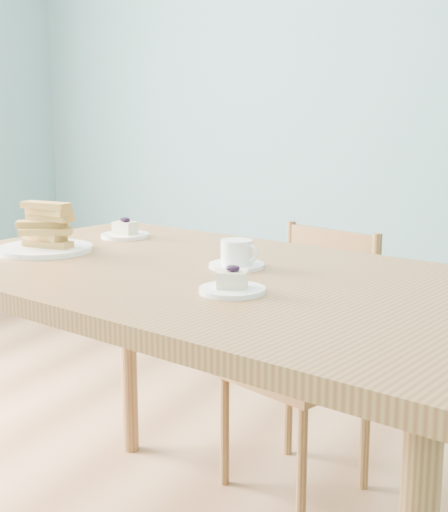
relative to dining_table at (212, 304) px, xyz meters
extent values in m
cube|color=#6B97A1|center=(-0.03, 2.50, 0.62)|extent=(5.00, 0.01, 2.70)
cube|color=olive|center=(0.00, 0.00, 0.06)|extent=(1.67, 1.18, 0.04)
cylinder|color=olive|center=(-0.59, 0.51, -0.35)|extent=(0.06, 0.06, 0.77)
cube|color=olive|center=(0.02, 0.53, -0.34)|extent=(0.48, 0.47, 0.04)
cylinder|color=olive|center=(-0.19, 0.45, -0.55)|extent=(0.03, 0.03, 0.37)
cylinder|color=olive|center=(0.11, 0.33, -0.55)|extent=(0.03, 0.03, 0.37)
cylinder|color=olive|center=(-0.08, 0.73, -0.55)|extent=(0.03, 0.03, 0.37)
cylinder|color=olive|center=(0.22, 0.62, -0.55)|extent=(0.03, 0.03, 0.37)
cylinder|color=olive|center=(-0.09, 0.74, -0.11)|extent=(0.03, 0.03, 0.42)
cylinder|color=olive|center=(0.23, 0.62, -0.11)|extent=(0.03, 0.03, 0.42)
cube|color=olive|center=(0.07, 0.68, 0.01)|extent=(0.31, 0.13, 0.16)
cylinder|color=olive|center=(0.00, 0.71, -0.20)|extent=(0.01, 0.01, 0.25)
cylinder|color=olive|center=(0.07, 0.68, -0.20)|extent=(0.01, 0.01, 0.25)
cylinder|color=olive|center=(0.15, 0.65, -0.20)|extent=(0.01, 0.01, 0.25)
cylinder|color=white|center=(0.13, -0.16, 0.09)|extent=(0.14, 0.14, 0.01)
cube|color=beige|center=(0.13, -0.16, 0.11)|extent=(0.07, 0.06, 0.03)
ellipsoid|color=black|center=(0.13, -0.16, 0.13)|extent=(0.03, 0.03, 0.01)
sphere|color=black|center=(0.14, -0.16, 0.13)|extent=(0.01, 0.01, 0.01)
sphere|color=black|center=(0.12, -0.16, 0.13)|extent=(0.01, 0.01, 0.01)
sphere|color=black|center=(0.13, -0.17, 0.13)|extent=(0.01, 0.01, 0.01)
cylinder|color=white|center=(-0.45, 0.31, 0.09)|extent=(0.14, 0.14, 0.01)
cube|color=beige|center=(-0.45, 0.31, 0.11)|extent=(0.07, 0.05, 0.04)
ellipsoid|color=black|center=(-0.45, 0.31, 0.13)|extent=(0.03, 0.03, 0.01)
sphere|color=black|center=(-0.44, 0.31, 0.13)|extent=(0.01, 0.01, 0.01)
sphere|color=black|center=(-0.46, 0.31, 0.13)|extent=(0.01, 0.01, 0.01)
sphere|color=black|center=(-0.45, 0.30, 0.13)|extent=(0.01, 0.01, 0.01)
cylinder|color=white|center=(0.03, 0.06, 0.09)|extent=(0.13, 0.13, 0.01)
cylinder|color=white|center=(0.03, 0.06, 0.12)|extent=(0.09, 0.09, 0.06)
cylinder|color=olive|center=(0.03, 0.06, 0.14)|extent=(0.07, 0.07, 0.00)
torus|color=white|center=(0.07, 0.06, 0.12)|extent=(0.05, 0.02, 0.04)
cylinder|color=white|center=(-0.52, 0.02, 0.09)|extent=(0.25, 0.25, 0.01)
camera|label=1|loc=(0.75, -1.45, 0.44)|focal=50.00mm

